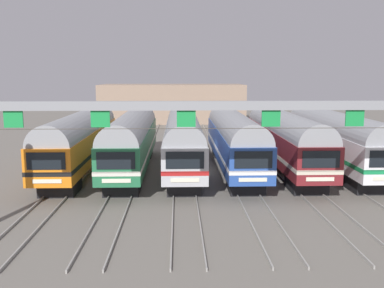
{
  "coord_description": "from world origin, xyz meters",
  "views": [
    {
      "loc": [
        -2.41,
        -33.79,
        7.71
      ],
      "look_at": [
        -1.28,
        1.6,
        1.93
      ],
      "focal_mm": 39.9,
      "sensor_mm": 36.0,
      "label": 1
    }
  ],
  "objects": [
    {
      "name": "commuter_train_green",
      "position": [
        -6.12,
        -0.01,
        2.69
      ],
      "size": [
        2.88,
        18.06,
        4.77
      ],
      "color": "#236B42",
      "rests_on": "ground"
    },
    {
      "name": "ground_plane",
      "position": [
        0.0,
        0.0,
        0.0
      ],
      "size": [
        160.0,
        160.0,
        0.0
      ],
      "primitive_type": "plane",
      "color": "slate"
    },
    {
      "name": "catenary_gantry",
      "position": [
        -0.0,
        -13.5,
        5.35
      ],
      "size": [
        25.65,
        0.44,
        6.97
      ],
      "color": "gray",
      "rests_on": "ground"
    },
    {
      "name": "commuter_train_stainless",
      "position": [
        -2.04,
        -0.0,
        2.69
      ],
      "size": [
        2.88,
        18.06,
        5.05
      ],
      "color": "#B2B5BA",
      "rests_on": "ground"
    },
    {
      "name": "commuter_train_orange",
      "position": [
        -10.2,
        -0.0,
        2.69
      ],
      "size": [
        2.88,
        18.06,
        5.05
      ],
      "color": "orange",
      "rests_on": "ground"
    },
    {
      "name": "maintenance_building",
      "position": [
        -3.41,
        37.04,
        3.06
      ],
      "size": [
        23.19,
        10.0,
        6.11
      ],
      "primitive_type": "cube",
      "color": "gray",
      "rests_on": "ground"
    },
    {
      "name": "commuter_train_maroon",
      "position": [
        6.12,
        -0.0,
        2.69
      ],
      "size": [
        2.88,
        18.06,
        5.05
      ],
      "color": "maroon",
      "rests_on": "ground"
    },
    {
      "name": "track_bed",
      "position": [
        0.0,
        17.0,
        0.07
      ],
      "size": [
        21.91,
        70.0,
        0.15
      ],
      "color": "gray",
      "rests_on": "ground"
    },
    {
      "name": "commuter_train_blue",
      "position": [
        2.04,
        -0.01,
        2.69
      ],
      "size": [
        2.88,
        18.06,
        4.77
      ],
      "color": "#284C9E",
      "rests_on": "ground"
    },
    {
      "name": "commuter_train_white",
      "position": [
        10.2,
        -0.01,
        2.69
      ],
      "size": [
        2.88,
        18.06,
        4.77
      ],
      "color": "white",
      "rests_on": "ground"
    }
  ]
}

